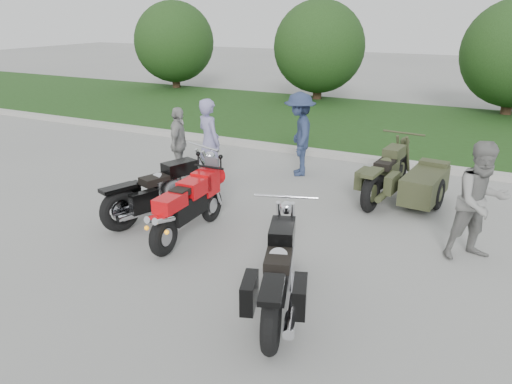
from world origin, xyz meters
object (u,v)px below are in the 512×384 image
at_px(person_denim, 299,134).
at_px(cruiser_right, 279,275).
at_px(person_grey, 481,202).
at_px(person_stripe, 209,142).
at_px(cruiser_sidecar, 408,181).
at_px(sportbike_red, 187,205).
at_px(person_back, 179,143).
at_px(cruiser_left, 161,192).

bearing_deg(person_denim, cruiser_right, -6.20).
height_order(person_grey, person_denim, person_denim).
height_order(person_stripe, person_denim, person_denim).
distance_m(cruiser_sidecar, person_grey, 2.34).
xyz_separation_m(sportbike_red, cruiser_right, (2.22, -1.25, -0.08)).
bearing_deg(cruiser_sidecar, person_denim, 169.14).
relative_size(person_grey, person_back, 1.14).
height_order(cruiser_left, person_grey, person_grey).
height_order(cruiser_right, person_denim, person_denim).
bearing_deg(sportbike_red, cruiser_right, -31.17).
distance_m(person_stripe, person_denim, 2.08).
relative_size(person_stripe, person_grey, 1.02).
bearing_deg(cruiser_right, sportbike_red, 131.39).
height_order(cruiser_left, cruiser_sidecar, cruiser_left).
distance_m(cruiser_left, cruiser_sidecar, 4.71).
relative_size(sportbike_red, person_denim, 1.11).
height_order(person_grey, person_back, person_grey).
bearing_deg(person_denim, sportbike_red, -30.62).
xyz_separation_m(person_grey, person_denim, (-3.95, 2.59, 0.03)).
relative_size(cruiser_left, person_grey, 1.35).
xyz_separation_m(cruiser_left, cruiser_right, (3.12, -1.72, -0.00)).
height_order(cruiser_left, person_back, person_back).
distance_m(cruiser_right, person_stripe, 5.05).
height_order(sportbike_red, person_back, person_back).
bearing_deg(person_grey, cruiser_sidecar, 89.08).
height_order(sportbike_red, cruiser_right, sportbike_red).
bearing_deg(person_grey, person_denim, 109.34).
distance_m(sportbike_red, person_denim, 4.02).
distance_m(cruiser_sidecar, person_denim, 2.74).
bearing_deg(person_denim, person_back, -83.18).
bearing_deg(person_denim, person_grey, 30.52).
height_order(sportbike_red, person_denim, person_denim).
distance_m(cruiser_left, cruiser_right, 3.56).
distance_m(sportbike_red, cruiser_left, 1.02).
height_order(person_denim, person_back, person_denim).
bearing_deg(person_stripe, person_denim, -105.26).
bearing_deg(person_denim, person_stripe, -70.26).
xyz_separation_m(person_denim, person_back, (-2.26, -1.47, -0.14)).
xyz_separation_m(person_stripe, person_back, (-0.81, 0.03, -0.13)).
relative_size(person_stripe, person_back, 1.16).
bearing_deg(sportbike_red, person_stripe, 112.59).
bearing_deg(person_stripe, person_back, 26.97).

